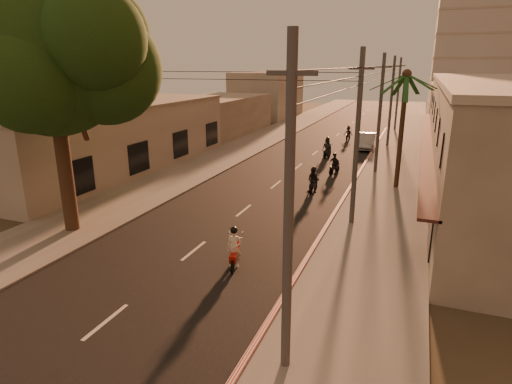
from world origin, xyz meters
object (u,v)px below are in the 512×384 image
scooter_red (234,249)px  broadleaf_tree (59,58)px  palm_tree (406,81)px  scooter_mid_a (313,181)px  scooter_mid_b (334,164)px  parked_car (366,141)px  scooter_far_a (327,148)px  scooter_far_b (348,133)px

scooter_red → broadleaf_tree: bearing=158.4°
palm_tree → scooter_mid_a: 8.66m
scooter_mid_b → parked_car: size_ratio=0.35×
scooter_mid_a → palm_tree: bearing=31.0°
scooter_mid_b → parked_car: 11.42m
broadleaf_tree → scooter_mid_b: broadleaf_tree is taller
palm_tree → scooter_far_a: size_ratio=4.32×
scooter_mid_b → parked_car: (1.07, 11.37, 0.01)m
scooter_mid_b → scooter_far_b: size_ratio=1.01×
scooter_red → scooter_far_b: bearing=75.3°
palm_tree → parked_car: 15.77m
scooter_mid_b → scooter_far_a: scooter_far_a is taller
scooter_red → scooter_mid_a: (0.54, 11.83, -0.01)m
parked_car → broadleaf_tree: bearing=-115.0°
broadleaf_tree → parked_car: size_ratio=2.54×
broadleaf_tree → scooter_mid_a: broadleaf_tree is taller
scooter_far_a → parked_car: (2.85, 5.42, -0.07)m
broadleaf_tree → scooter_far_b: bearing=75.6°
scooter_mid_b → scooter_red: bearing=-78.0°
scooter_red → scooter_far_b: (-0.63, 33.40, -0.07)m
scooter_mid_a → scooter_red: bearing=-91.7°
broadleaf_tree → scooter_far_b: broadleaf_tree is taller
scooter_far_a → broadleaf_tree: bearing=-102.1°
scooter_mid_a → parked_car: scooter_mid_a is taller
parked_car → scooter_mid_a: bearing=-98.2°
broadleaf_tree → palm_tree: 20.18m
palm_tree → scooter_mid_a: palm_tree is taller
scooter_far_b → scooter_far_a: bearing=-85.8°
scooter_mid_a → scooter_far_b: scooter_mid_a is taller
broadleaf_tree → scooter_mid_b: size_ratio=7.25×
broadleaf_tree → scooter_mid_a: size_ratio=6.69×
scooter_far_a → scooter_far_b: size_ratio=1.15×
scooter_mid_a → scooter_mid_b: (0.33, 5.52, -0.04)m
scooter_red → parked_car: 28.79m
broadleaf_tree → scooter_red: bearing=-5.9°
scooter_mid_a → parked_car: 16.95m
scooter_mid_b → scooter_far_a: size_ratio=0.88×
scooter_red → scooter_far_a: scooter_far_a is taller
scooter_mid_b → scooter_far_a: 6.21m
scooter_mid_a → scooter_far_a: (-1.46, 11.47, 0.04)m
palm_tree → scooter_red: 17.04m
scooter_red → scooter_far_a: 23.32m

